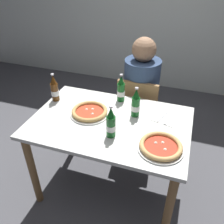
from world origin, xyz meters
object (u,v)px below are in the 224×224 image
at_px(beer_bottle_left, 55,89).
at_px(diner_seated, 140,99).
at_px(dining_table_main, 110,133).
at_px(napkin_with_cutlery, 165,118).
at_px(beer_bottle_center, 121,90).
at_px(chair_behind_table, 138,110).
at_px(beer_bottle_right, 136,104).
at_px(beer_bottle_extra, 111,124).
at_px(pizza_marinara_far, 161,147).
at_px(pizza_margherita_near, 90,112).

bearing_deg(beer_bottle_left, diner_seated, 39.12).
bearing_deg(dining_table_main, napkin_with_cutlery, 24.15).
bearing_deg(beer_bottle_left, dining_table_main, -14.56).
bearing_deg(diner_seated, beer_bottle_center, -106.73).
relative_size(dining_table_main, chair_behind_table, 1.41).
distance_m(beer_bottle_right, beer_bottle_extra, 0.31).
distance_m(beer_bottle_left, napkin_with_cutlery, 0.94).
distance_m(diner_seated, pizza_marinara_far, 0.93).
distance_m(dining_table_main, beer_bottle_extra, 0.28).
height_order(chair_behind_table, napkin_with_cutlery, chair_behind_table).
distance_m(chair_behind_table, beer_bottle_extra, 0.86).
distance_m(pizza_margherita_near, beer_bottle_left, 0.39).
bearing_deg(beer_bottle_left, beer_bottle_extra, -26.56).
relative_size(pizza_margherita_near, beer_bottle_right, 1.24).
bearing_deg(diner_seated, napkin_with_cutlery, -58.15).
xyz_separation_m(dining_table_main, pizza_marinara_far, (0.42, -0.19, 0.14)).
distance_m(beer_bottle_extra, napkin_with_cutlery, 0.48).
height_order(beer_bottle_extra, napkin_with_cutlery, beer_bottle_extra).
bearing_deg(napkin_with_cutlery, pizza_marinara_far, -86.59).
bearing_deg(diner_seated, beer_bottle_right, -82.48).
relative_size(chair_behind_table, beer_bottle_center, 3.44).
bearing_deg(pizza_margherita_near, diner_seated, 66.22).
relative_size(chair_behind_table, pizza_marinara_far, 2.80).
distance_m(chair_behind_table, napkin_with_cutlery, 0.59).
xyz_separation_m(pizza_marinara_far, beer_bottle_extra, (-0.35, 0.02, 0.08)).
relative_size(diner_seated, beer_bottle_center, 4.89).
xyz_separation_m(pizza_margherita_near, napkin_with_cutlery, (0.58, 0.14, -0.02)).
bearing_deg(beer_bottle_left, beer_bottle_right, -0.64).
bearing_deg(diner_seated, beer_bottle_extra, -91.99).
bearing_deg(beer_bottle_center, beer_bottle_left, -161.98).
xyz_separation_m(pizza_margherita_near, beer_bottle_extra, (0.25, -0.20, 0.08)).
relative_size(diner_seated, pizza_marinara_far, 3.99).
xyz_separation_m(pizza_margherita_near, beer_bottle_right, (0.34, 0.10, 0.08)).
distance_m(diner_seated, pizza_margherita_near, 0.71).
distance_m(pizza_marinara_far, beer_bottle_center, 0.66).
bearing_deg(beer_bottle_extra, diner_seated, 88.01).
distance_m(pizza_marinara_far, beer_bottle_extra, 0.36).
height_order(diner_seated, beer_bottle_center, diner_seated).
relative_size(diner_seated, napkin_with_cutlery, 5.54).
xyz_separation_m(dining_table_main, beer_bottle_extra, (0.06, -0.16, 0.22)).
distance_m(dining_table_main, chair_behind_table, 0.64).
bearing_deg(dining_table_main, beer_bottle_center, 91.87).
xyz_separation_m(diner_seated, beer_bottle_center, (-0.10, -0.34, 0.27)).
bearing_deg(pizza_margherita_near, beer_bottle_extra, -38.90).
bearing_deg(chair_behind_table, beer_bottle_right, 98.35).
xyz_separation_m(pizza_marinara_far, beer_bottle_left, (-0.96, 0.33, 0.08)).
relative_size(chair_behind_table, beer_bottle_right, 3.44).
bearing_deg(diner_seated, dining_table_main, -98.05).
height_order(chair_behind_table, beer_bottle_right, beer_bottle_right).
bearing_deg(napkin_with_cutlery, beer_bottle_left, -177.86).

